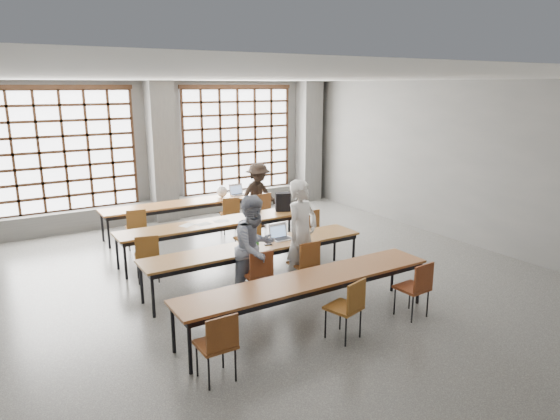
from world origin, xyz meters
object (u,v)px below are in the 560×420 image
object	(u,v)px
student_male	(302,235)
backpack	(283,202)
chair_near_left	(218,341)
chair_back_mid	(230,211)
chair_front_right	(306,260)
mouse	(303,236)
chair_mid_left	(147,253)
chair_near_right	(417,284)
student_back	(258,195)
laptop_front	(280,235)
phone	(268,245)
red_pouch	(215,341)
chair_front_left	(259,270)
plastic_bag	(222,191)
chair_mid_right	(308,225)
desk_row_b	(217,225)
student_female	(255,248)
chair_back_right	(261,207)
desk_row_d	(309,283)
chair_mid_centre	(249,235)
chair_near_mid	(348,303)
desk_row_c	(256,249)
desk_row_a	(188,205)
chair_back_left	(136,225)
laptop_back	(237,192)
green_box	(251,242)

from	to	relation	value
student_male	backpack	world-z (taller)	student_male
chair_near_left	backpack	bearing A→B (deg)	50.24
chair_back_mid	chair_front_right	distance (m)	3.71
mouse	chair_mid_left	bearing A→B (deg)	155.54
chair_mid_left	backpack	xyz separation A→B (m)	(3.22, 0.68, 0.39)
chair_near_right	student_back	bearing A→B (deg)	85.88
laptop_front	phone	world-z (taller)	laptop_front
laptop_front	red_pouch	xyz separation A→B (m)	(-2.34, -2.37, -0.29)
chair_mid_left	chair_front_left	xyz separation A→B (m)	(1.26, -1.75, 0.00)
chair_mid_left	plastic_bag	xyz separation A→B (m)	(2.67, 2.62, 0.34)
chair_mid_left	chair_mid_right	world-z (taller)	same
chair_front_left	student_male	size ratio (longest dim) A/B	0.47
chair_mid_left	mouse	world-z (taller)	chair_mid_left
desk_row_b	student_female	xyz separation A→B (m)	(-0.35, -2.25, 0.20)
chair_front_right	laptop_front	distance (m)	0.78
student_female	phone	size ratio (longest dim) A/B	13.33
chair_back_right	chair_near_left	bearing A→B (deg)	-123.79
plastic_bag	red_pouch	size ratio (longest dim) A/B	1.43
chair_back_mid	chair_back_right	bearing A→B (deg)	-0.07
chair_back_right	student_back	world-z (taller)	student_back
desk_row_d	chair_front_right	world-z (taller)	chair_front_right
chair_mid_right	chair_front_left	xyz separation A→B (m)	(-2.17, -1.75, 0.00)
chair_mid_right	laptop_front	xyz separation A→B (m)	(-1.31, -1.01, 0.25)
student_back	chair_back_mid	bearing A→B (deg)	178.26
chair_mid_centre	laptop_front	distance (m)	1.05
desk_row_b	student_back	size ratio (longest dim) A/B	2.52
chair_mid_right	plastic_bag	distance (m)	2.74
chair_mid_centre	student_back	world-z (taller)	student_back
chair_mid_left	chair_near_mid	size ratio (longest dim) A/B	1.00
chair_front_left	chair_mid_left	bearing A→B (deg)	125.66
desk_row_c	chair_mid_centre	bearing A→B (deg)	67.92
chair_mid_left	chair_near_right	world-z (taller)	same
chair_back_right	desk_row_a	bearing A→B (deg)	158.71
chair_near_right	chair_mid_centre	bearing A→B (deg)	105.43
chair_back_right	chair_back_left	bearing A→B (deg)	180.00
red_pouch	chair_front_right	bearing A→B (deg)	34.30
chair_front_right	plastic_bag	bearing A→B (deg)	83.34
chair_near_right	plastic_bag	size ratio (longest dim) A/B	3.08
desk_row_d	desk_row_c	bearing A→B (deg)	86.85
chair_near_left	plastic_bag	distance (m)	6.75
chair_back_mid	red_pouch	world-z (taller)	chair_back_mid
chair_front_left	student_female	xyz separation A→B (m)	(0.01, 0.13, 0.33)
laptop_back	backpack	bearing A→B (deg)	-87.25
chair_front_right	student_male	xyz separation A→B (m)	(0.00, 0.13, 0.41)
chair_front_left	green_box	distance (m)	0.79
chair_near_mid	laptop_back	distance (m)	6.31
desk_row_a	desk_row_c	world-z (taller)	same
desk_row_a	desk_row_c	bearing A→B (deg)	-93.26
desk_row_a	chair_front_right	distance (m)	4.34
desk_row_c	chair_near_right	xyz separation A→B (m)	(1.41, -2.34, -0.13)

